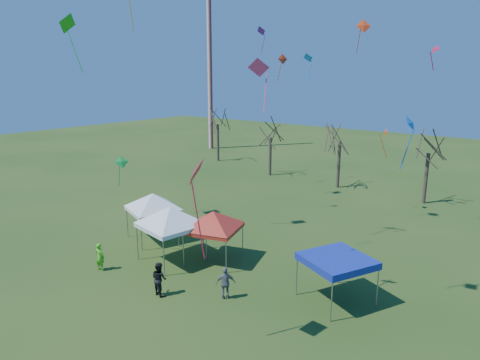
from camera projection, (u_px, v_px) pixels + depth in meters
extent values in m
plane|color=#244416|center=(178.00, 286.00, 23.03)|extent=(140.00, 140.00, 0.00)
cylinder|color=silver|center=(210.00, 64.00, 62.77)|extent=(0.70, 0.70, 25.00)
cylinder|color=#3D2D21|center=(218.00, 143.00, 55.86)|extent=(0.32, 0.32, 4.78)
cylinder|color=#3D2D21|center=(270.00, 156.00, 47.80)|extent=(0.32, 0.32, 4.28)
cylinder|color=#3D2D21|center=(339.00, 165.00, 42.53)|extent=(0.32, 0.32, 4.64)
cylinder|color=#3D2D21|center=(426.00, 178.00, 37.28)|extent=(0.32, 0.32, 4.49)
cylinder|color=gray|center=(127.00, 223.00, 29.72)|extent=(0.06, 0.06, 2.02)
cylinder|color=gray|center=(165.00, 216.00, 31.19)|extent=(0.06, 0.06, 2.02)
cylinder|color=gray|center=(141.00, 236.00, 27.40)|extent=(0.06, 0.06, 2.02)
cylinder|color=gray|center=(182.00, 227.00, 28.87)|extent=(0.06, 0.06, 2.02)
cube|color=white|center=(153.00, 209.00, 29.02)|extent=(3.87, 3.87, 0.24)
pyramid|color=white|center=(153.00, 193.00, 28.75)|extent=(4.04, 4.04, 1.01)
cylinder|color=gray|center=(137.00, 243.00, 26.02)|extent=(0.06, 0.06, 2.13)
cylinder|color=gray|center=(178.00, 232.00, 27.96)|extent=(0.06, 0.06, 2.13)
cylinder|color=gray|center=(164.00, 258.00, 23.87)|extent=(0.06, 0.06, 2.13)
cylinder|color=gray|center=(206.00, 245.00, 25.81)|extent=(0.06, 0.06, 2.13)
cube|color=white|center=(171.00, 225.00, 25.63)|extent=(3.70, 3.70, 0.26)
pyramid|color=white|center=(170.00, 206.00, 25.34)|extent=(4.45, 4.45, 1.07)
cylinder|color=gray|center=(183.00, 251.00, 25.16)|extent=(0.06, 0.06, 1.94)
cylinder|color=gray|center=(203.00, 235.00, 27.64)|extent=(0.06, 0.06, 1.94)
cylinder|color=gray|center=(226.00, 257.00, 24.24)|extent=(0.06, 0.06, 1.94)
cylinder|color=gray|center=(243.00, 240.00, 26.71)|extent=(0.06, 0.06, 1.94)
cube|color=#AD1E10|center=(214.00, 229.00, 25.68)|extent=(3.65, 3.65, 0.23)
pyramid|color=#AD1E10|center=(213.00, 211.00, 25.41)|extent=(3.93, 3.93, 0.97)
cylinder|color=gray|center=(297.00, 277.00, 21.85)|extent=(0.06, 0.06, 1.99)
cylinder|color=gray|center=(339.00, 266.00, 23.08)|extent=(0.06, 0.06, 1.99)
cylinder|color=gray|center=(331.00, 302.00, 19.44)|extent=(0.06, 0.06, 1.99)
cylinder|color=gray|center=(377.00, 288.00, 20.67)|extent=(0.06, 0.06, 1.99)
cube|color=#0E2094|center=(337.00, 262.00, 20.99)|extent=(3.97, 3.97, 0.24)
cube|color=#0E2094|center=(337.00, 258.00, 20.95)|extent=(3.97, 3.97, 0.12)
imported|color=#4DC71F|center=(100.00, 257.00, 24.68)|extent=(0.66, 0.50, 1.65)
imported|color=slate|center=(226.00, 283.00, 21.52)|extent=(1.00, 0.97, 1.69)
imported|color=black|center=(159.00, 279.00, 21.90)|extent=(0.94, 0.78, 1.77)
cone|color=#6616A0|center=(261.00, 31.00, 45.92)|extent=(1.31, 0.97, 1.03)
cube|color=#6616A0|center=(263.00, 44.00, 46.02)|extent=(0.15, 0.64, 2.12)
cone|color=green|center=(122.00, 162.00, 25.48)|extent=(0.79, 0.97, 0.73)
cube|color=green|center=(119.00, 176.00, 25.59)|extent=(0.42, 0.20, 1.31)
cube|color=gold|center=(130.00, 6.00, 25.98)|extent=(0.26, 0.54, 2.82)
cone|color=red|center=(364.00, 26.00, 32.08)|extent=(1.25, 1.17, 1.08)
cube|color=red|center=(358.00, 42.00, 32.35)|extent=(0.47, 0.56, 1.71)
cone|color=#F73687|center=(259.00, 67.00, 18.51)|extent=(1.14, 0.97, 0.85)
cube|color=#F73687|center=(265.00, 93.00, 18.70)|extent=(0.30, 0.61, 1.71)
cone|color=red|center=(435.00, 49.00, 30.57)|extent=(0.79, 0.72, 0.60)
cube|color=red|center=(432.00, 61.00, 30.98)|extent=(0.30, 0.43, 1.34)
cone|color=blue|center=(411.00, 123.00, 19.60)|extent=(0.50, 0.83, 0.74)
cube|color=blue|center=(407.00, 149.00, 19.70)|extent=(0.50, 0.04, 1.97)
cone|color=red|center=(283.00, 59.00, 41.84)|extent=(0.74, 1.06, 1.03)
cube|color=red|center=(279.00, 72.00, 41.99)|extent=(0.70, 0.38, 1.92)
cone|color=green|center=(67.00, 23.00, 28.95)|extent=(1.24, 1.70, 1.38)
cube|color=green|center=(75.00, 52.00, 29.87)|extent=(1.07, 0.32, 2.92)
cone|color=#167AEF|center=(308.00, 57.00, 25.99)|extent=(0.70, 0.51, 0.55)
cube|color=#167AEF|center=(309.00, 71.00, 26.09)|extent=(0.07, 0.30, 1.24)
cone|color=#EB3D0C|center=(385.00, 132.00, 33.64)|extent=(0.52, 0.65, 0.69)
cube|color=#EB3D0C|center=(383.00, 145.00, 34.27)|extent=(0.65, 0.47, 1.93)
cone|color=red|center=(195.00, 171.00, 15.84)|extent=(1.27, 1.47, 1.18)
cube|color=red|center=(198.00, 219.00, 16.53)|extent=(0.45, 0.29, 3.27)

